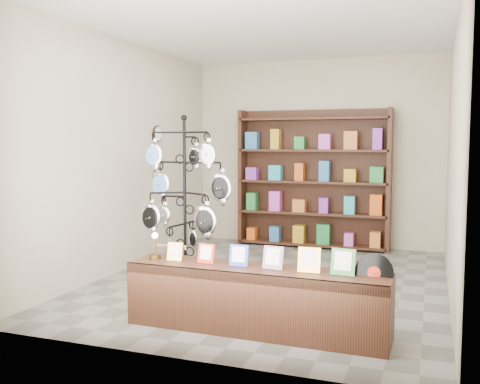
# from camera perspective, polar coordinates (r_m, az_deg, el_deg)

# --- Properties ---
(ground) EXTENTS (5.00, 5.00, 0.00)m
(ground) POSITION_cam_1_polar(r_m,az_deg,el_deg) (6.57, 3.42, -9.44)
(ground) COLOR slate
(ground) RESTS_ON ground
(room_envelope) EXTENTS (5.00, 5.00, 5.00)m
(room_envelope) POSITION_cam_1_polar(r_m,az_deg,el_deg) (6.36, 3.51, 6.91)
(room_envelope) COLOR beige
(room_envelope) RESTS_ON ground
(display_tree) EXTENTS (1.01, 0.82, 1.96)m
(display_tree) POSITION_cam_1_polar(r_m,az_deg,el_deg) (5.73, -5.92, -0.10)
(display_tree) COLOR black
(display_tree) RESTS_ON ground
(front_shelf) EXTENTS (2.34, 0.52, 0.83)m
(front_shelf) POSITION_cam_1_polar(r_m,az_deg,el_deg) (4.81, 1.70, -11.36)
(front_shelf) COLOR black
(front_shelf) RESTS_ON ground
(back_shelving) EXTENTS (2.42, 0.36, 2.20)m
(back_shelving) POSITION_cam_1_polar(r_m,az_deg,el_deg) (8.61, 7.78, 0.95)
(back_shelving) COLOR black
(back_shelving) RESTS_ON ground
(wall_clocks) EXTENTS (0.03, 0.24, 0.84)m
(wall_clocks) POSITION_cam_1_polar(r_m,az_deg,el_deg) (7.86, -8.77, 3.97)
(wall_clocks) COLOR black
(wall_clocks) RESTS_ON ground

